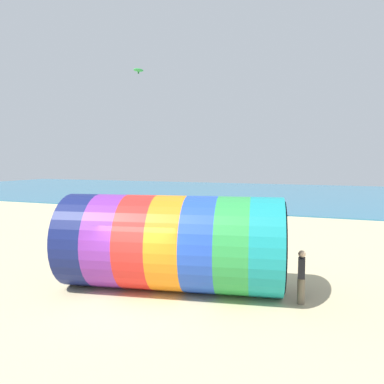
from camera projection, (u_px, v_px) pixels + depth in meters
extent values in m
plane|color=#CCBA8C|center=(132.00, 306.00, 11.95)|extent=(120.00, 120.00, 0.00)
cube|color=teal|center=(287.00, 194.00, 50.39)|extent=(120.00, 40.00, 0.10)
cylinder|color=navy|center=(86.00, 239.00, 14.02)|extent=(1.70, 3.54, 3.39)
cylinder|color=purple|center=(114.00, 240.00, 13.81)|extent=(1.70, 3.54, 3.39)
cylinder|color=red|center=(143.00, 241.00, 13.61)|extent=(1.70, 3.54, 3.39)
cylinder|color=orange|center=(172.00, 242.00, 13.41)|extent=(1.70, 3.54, 3.39)
cylinder|color=blue|center=(203.00, 244.00, 13.21)|extent=(1.70, 3.54, 3.39)
cylinder|color=green|center=(234.00, 245.00, 13.01)|extent=(1.70, 3.54, 3.39)
cylinder|color=teal|center=(266.00, 246.00, 12.81)|extent=(1.70, 3.54, 3.39)
cylinder|color=black|center=(284.00, 247.00, 12.70)|extent=(0.62, 3.08, 3.12)
cylinder|color=#726651|center=(301.00, 291.00, 12.08)|extent=(0.24, 0.24, 0.86)
cube|color=#232328|center=(302.00, 268.00, 12.02)|extent=(0.24, 0.37, 0.65)
sphere|color=beige|center=(302.00, 254.00, 11.98)|extent=(0.23, 0.23, 0.23)
ellipsoid|color=green|center=(138.00, 70.00, 26.29)|extent=(0.71, 0.74, 0.27)
cube|color=#1E642A|center=(138.00, 72.00, 26.31)|extent=(0.08, 0.09, 0.19)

